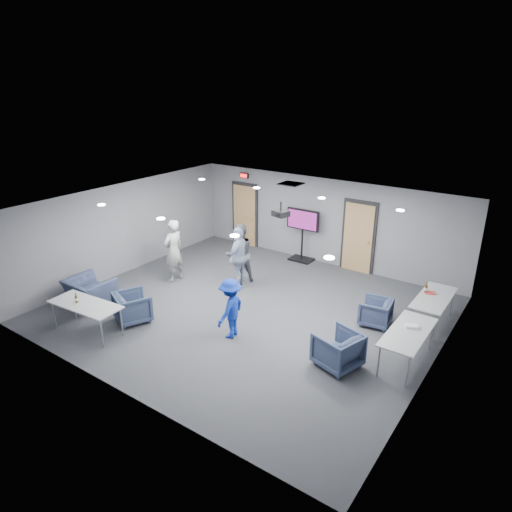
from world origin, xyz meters
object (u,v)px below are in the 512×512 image
Objects in this scene: chair_right_a at (375,312)px; chair_front_a at (133,307)px; person_b at (239,254)px; tv_stand at (302,232)px; projector at (281,213)px; table_right_a at (434,299)px; table_front_left at (85,306)px; chair_right_b at (338,350)px; person_d at (230,308)px; table_right_b at (408,333)px; bottle_right at (426,289)px; person_a at (174,251)px; person_c at (239,257)px; bottle_front at (76,299)px; chair_front_b at (90,292)px.

chair_right_a is 0.89× the size of chair_front_a.
person_b is 1.03× the size of tv_stand.
chair_right_a is 1.66× the size of projector.
chair_right_a is 0.42× the size of table_right_a.
chair_right_b is at bearing 17.22° from table_front_left.
tv_stand is at bearing 122.45° from projector.
person_d is at bearing 27.76° from table_front_left.
bottle_right is at bearing 6.68° from table_right_b.
table_right_b is (6.82, -0.27, -0.23)m from person_a.
bottle_front is at bearing -27.27° from person_c.
person_c is 2.43× the size of chair_right_a.
person_d is (1.48, -2.30, -0.16)m from person_c.
person_d is 3.47m from chair_right_a.
chair_front_a is 1.88× the size of projector.
table_right_b is at bearing 90.73° from person_a.
bottle_right is at bearing 126.64° from person_d.
chair_right_b is at bearing -142.51° from chair_front_a.
tv_stand is (1.80, 6.75, 0.28)m from table_front_left.
person_a is at bearing -155.40° from projector.
bottle_right is at bearing -179.77° from chair_right_b.
bottle_front reaches higher than table_right_a.
table_right_a is (5.95, 3.94, 0.32)m from chair_front_a.
table_front_left is (-1.33, -4.05, -0.18)m from person_c.
projector is at bearing 50.22° from table_front_left.
chair_right_b is 3.01× the size of bottle_right.
bottle_front is (0.22, -3.34, -0.10)m from person_a.
bottle_right reaches higher than chair_front_a.
table_right_b is at bearing 24.94° from bottle_front.
person_a reaches higher than tv_stand.
table_front_left is at bearing 6.23° from person_b.
bottle_front is at bearing 6.80° from person_a.
table_front_left is at bearing 127.46° from table_right_a.
chair_front_b is 0.66× the size of tv_stand.
chair_right_b is at bearing 84.09° from person_b.
person_a reaches higher than person_c.
person_b is at bearing -78.37° from chair_front_a.
person_d is (3.23, -1.52, -0.21)m from person_a.
person_d is at bearing -78.65° from tv_stand.
person_a is 6.81m from bottle_right.
bottle_right is at bearing 107.81° from person_a.
projector is (-3.63, -1.03, 1.72)m from table_right_a.
chair_front_b is 0.66× the size of table_right_a.
tv_stand reaches higher than table_right_a.
person_c reaches higher than chair_right_a.
bottle_front is at bearing 3.96° from person_b.
chair_right_a is (5.72, 0.88, -0.59)m from person_a.
chair_front_b is at bearing -44.50° from person_c.
projector is (2.32, 2.91, 2.04)m from chair_front_a.
person_b reaches higher than bottle_front.
chair_front_b is 0.62× the size of table_front_left.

